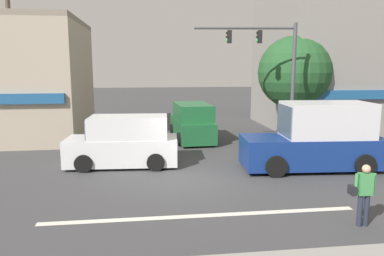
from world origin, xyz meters
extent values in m
plane|color=#3D3D3F|center=(0.00, 0.00, 0.00)|extent=(120.00, 120.00, 0.00)
cube|color=silver|center=(0.00, -3.50, 0.00)|extent=(9.00, 0.24, 0.01)
cube|color=gray|center=(11.98, 10.67, 5.71)|extent=(10.20, 9.20, 11.43)
cylinder|color=#4C3823|center=(6.94, 7.04, 1.14)|extent=(0.32, 0.32, 2.29)
sphere|color=#235128|center=(6.94, 7.04, 3.82)|extent=(4.10, 4.10, 4.10)
cylinder|color=brown|center=(-7.82, 5.91, 4.12)|extent=(0.22, 0.22, 8.24)
cylinder|color=brown|center=(8.28, 9.39, 4.26)|extent=(0.22, 0.22, 8.52)
cube|color=#473828|center=(8.28, 9.39, 8.12)|extent=(1.40, 0.12, 0.10)
cylinder|color=#47474C|center=(5.65, 4.05, 3.10)|extent=(0.18, 0.18, 6.20)
cylinder|color=#47474C|center=(3.27, 4.36, 5.95)|extent=(4.78, 0.73, 0.12)
cube|color=black|center=(3.98, 4.27, 5.55)|extent=(0.23, 0.26, 0.60)
sphere|color=black|center=(3.86, 4.28, 5.73)|extent=(0.12, 0.12, 0.12)
sphere|color=black|center=(3.86, 4.28, 5.55)|extent=(0.12, 0.12, 0.12)
sphere|color=green|center=(3.86, 4.28, 5.37)|extent=(0.12, 0.12, 0.12)
cube|color=black|center=(2.55, 4.45, 5.55)|extent=(0.23, 0.26, 0.60)
sphere|color=black|center=(2.43, 4.46, 5.73)|extent=(0.12, 0.12, 0.12)
sphere|color=black|center=(2.43, 4.46, 5.55)|extent=(0.12, 0.12, 0.12)
sphere|color=green|center=(2.43, 4.46, 5.37)|extent=(0.12, 0.12, 0.12)
cube|color=navy|center=(5.17, 0.69, 0.75)|extent=(5.72, 2.37, 1.20)
cube|color=silver|center=(5.72, 0.66, 2.05)|extent=(3.52, 2.12, 1.40)
cube|color=#475666|center=(4.00, 0.77, 2.05)|extent=(0.18, 1.75, 1.19)
cylinder|color=black|center=(3.37, -0.19, 0.42)|extent=(0.85, 0.29, 0.84)
cylinder|color=black|center=(3.50, 1.80, 0.42)|extent=(0.85, 0.29, 0.84)
cylinder|color=black|center=(6.83, -0.42, 0.42)|extent=(0.85, 0.29, 0.84)
cylinder|color=black|center=(6.96, 1.57, 0.42)|extent=(0.85, 0.29, 0.84)
cube|color=silver|center=(-2.51, 2.25, 0.66)|extent=(4.70, 2.11, 1.10)
cube|color=silver|center=(-2.21, 2.23, 1.66)|extent=(3.30, 1.99, 0.90)
cube|color=#475666|center=(-3.82, 2.33, 1.66)|extent=(0.16, 1.66, 0.76)
cylinder|color=black|center=(-3.98, 1.42, 0.36)|extent=(0.73, 0.24, 0.72)
cylinder|color=black|center=(-3.88, 3.25, 0.36)|extent=(0.73, 0.24, 0.72)
cylinder|color=black|center=(-1.14, 1.25, 0.36)|extent=(0.73, 0.24, 0.72)
cylinder|color=black|center=(-1.03, 3.08, 0.36)|extent=(0.73, 0.24, 0.72)
cube|color=#1E6033|center=(1.13, 7.40, 0.66)|extent=(2.12, 4.70, 1.10)
cube|color=#1E6033|center=(1.15, 7.10, 1.66)|extent=(1.99, 3.30, 0.90)
cube|color=#475666|center=(1.05, 8.72, 1.66)|extent=(1.66, 0.16, 0.76)
cylinder|color=black|center=(0.12, 8.77, 0.36)|extent=(0.24, 0.73, 0.72)
cylinder|color=black|center=(1.96, 8.88, 0.36)|extent=(0.24, 0.73, 0.72)
cylinder|color=black|center=(0.30, 5.92, 0.36)|extent=(0.24, 0.73, 0.72)
cylinder|color=black|center=(2.13, 6.03, 0.36)|extent=(0.24, 0.73, 0.72)
cylinder|color=#232838|center=(4.20, -4.70, 0.43)|extent=(0.14, 0.14, 0.86)
cylinder|color=#232838|center=(4.02, -4.69, 0.43)|extent=(0.14, 0.14, 0.86)
cube|color=#3F8C4C|center=(4.11, -4.70, 1.15)|extent=(0.37, 0.24, 0.58)
sphere|color=tan|center=(4.11, -4.70, 1.56)|extent=(0.22, 0.22, 0.22)
cylinder|color=#3F8C4C|center=(4.35, -4.71, 1.15)|extent=(0.09, 0.09, 0.56)
cylinder|color=#3F8C4C|center=(3.87, -4.69, 1.15)|extent=(0.09, 0.09, 0.56)
cube|color=black|center=(3.80, -4.64, 0.98)|extent=(0.13, 0.29, 0.24)
camera|label=1|loc=(-1.58, -13.40, 4.20)|focal=35.00mm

